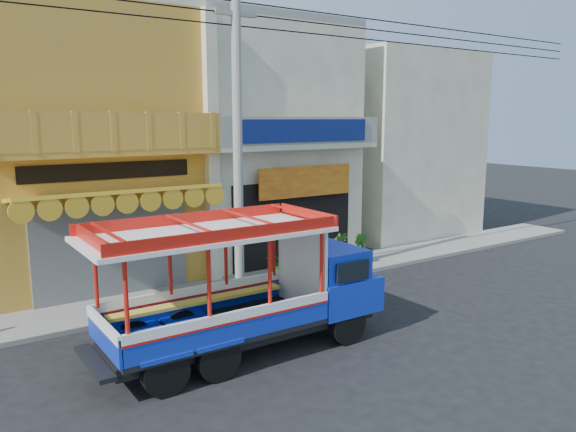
# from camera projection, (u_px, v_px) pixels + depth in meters

# --- Properties ---
(ground) EXTENTS (90.00, 90.00, 0.00)m
(ground) POSITION_uv_depth(u_px,v_px,m) (342.00, 323.00, 13.66)
(ground) COLOR black
(ground) RESTS_ON ground
(sidewalk) EXTENTS (30.00, 2.00, 0.12)m
(sidewalk) POSITION_uv_depth(u_px,v_px,m) (258.00, 282.00, 16.91)
(sidewalk) COLOR slate
(sidewalk) RESTS_ON ground
(shophouse_left) EXTENTS (6.00, 7.50, 8.24)m
(shophouse_left) POSITION_uv_depth(u_px,v_px,m) (78.00, 145.00, 17.23)
(shophouse_left) COLOR #BE892A
(shophouse_left) RESTS_ON ground
(shophouse_right) EXTENTS (6.00, 6.75, 8.24)m
(shophouse_right) POSITION_uv_depth(u_px,v_px,m) (247.00, 141.00, 20.55)
(shophouse_right) COLOR #B9B198
(shophouse_right) RESTS_ON ground
(party_pilaster) EXTENTS (0.35, 0.30, 8.00)m
(party_pilaster) POSITION_uv_depth(u_px,v_px,m) (212.00, 151.00, 16.37)
(party_pilaster) COLOR #B9B198
(party_pilaster) RESTS_ON ground
(filler_building_right) EXTENTS (6.00, 6.00, 7.60)m
(filler_building_right) POSITION_uv_depth(u_px,v_px,m) (386.00, 144.00, 24.50)
(filler_building_right) COLOR #B9B198
(filler_building_right) RESTS_ON ground
(utility_pole) EXTENTS (28.00, 0.26, 9.00)m
(utility_pole) POSITION_uv_depth(u_px,v_px,m) (242.00, 114.00, 15.01)
(utility_pole) COLOR gray
(utility_pole) RESTS_ON ground
(songthaew_truck) EXTENTS (6.35, 2.17, 2.96)m
(songthaew_truck) POSITION_uv_depth(u_px,v_px,m) (262.00, 285.00, 11.96)
(songthaew_truck) COLOR black
(songthaew_truck) RESTS_ON ground
(potted_plant_a) EXTENTS (1.07, 1.03, 0.91)m
(potted_plant_a) POSITION_uv_depth(u_px,v_px,m) (278.00, 262.00, 17.22)
(potted_plant_a) COLOR #244C15
(potted_plant_a) RESTS_ON sidewalk
(potted_plant_b) EXTENTS (0.60, 0.66, 0.98)m
(potted_plant_b) POSITION_uv_depth(u_px,v_px,m) (362.00, 248.00, 18.89)
(potted_plant_b) COLOR #244C15
(potted_plant_b) RESTS_ON sidewalk
(potted_plant_c) EXTENTS (0.61, 0.61, 1.09)m
(potted_plant_c) POSITION_uv_depth(u_px,v_px,m) (339.00, 250.00, 18.43)
(potted_plant_c) COLOR #244C15
(potted_plant_c) RESTS_ON sidewalk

